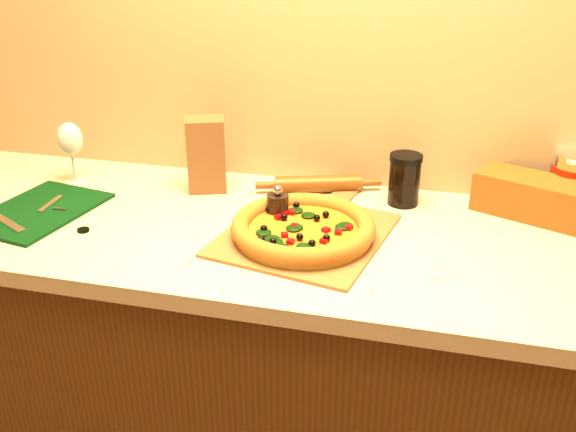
% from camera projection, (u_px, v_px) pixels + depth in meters
% --- Properties ---
extents(cabinet, '(2.80, 0.65, 0.86)m').
position_uv_depth(cabinet, '(309.00, 387.00, 1.73)').
color(cabinet, '#472C0F').
rests_on(cabinet, ground).
extents(countertop, '(2.84, 0.68, 0.04)m').
position_uv_depth(countertop, '(312.00, 239.00, 1.54)').
color(countertop, beige).
rests_on(countertop, cabinet).
extents(pizza_peel, '(0.42, 0.56, 0.01)m').
position_uv_depth(pizza_peel, '(308.00, 232.00, 1.52)').
color(pizza_peel, brown).
rests_on(pizza_peel, countertop).
extents(pizza, '(0.33, 0.33, 0.05)m').
position_uv_depth(pizza, '(303.00, 228.00, 1.48)').
color(pizza, '#B7862D').
rests_on(pizza, pizza_peel).
extents(cutting_board, '(0.28, 0.36, 0.02)m').
position_uv_depth(cutting_board, '(37.00, 211.00, 1.63)').
color(cutting_board, black).
rests_on(cutting_board, countertop).
extents(bottle_cap, '(0.03, 0.03, 0.01)m').
position_uv_depth(bottle_cap, '(83.00, 230.00, 1.53)').
color(bottle_cap, black).
rests_on(bottle_cap, countertop).
extents(pepper_grinder, '(0.05, 0.05, 0.10)m').
position_uv_depth(pepper_grinder, '(278.00, 208.00, 1.56)').
color(pepper_grinder, black).
rests_on(pepper_grinder, countertop).
extents(rolling_pin, '(0.33, 0.13, 0.05)m').
position_uv_depth(rolling_pin, '(318.00, 184.00, 1.74)').
color(rolling_pin, '#613010').
rests_on(rolling_pin, countertop).
extents(coffee_canister, '(0.11, 0.11, 0.15)m').
position_uv_depth(coffee_canister, '(572.00, 181.00, 1.62)').
color(coffee_canister, silver).
rests_on(coffee_canister, countertop).
extents(bread_bag, '(0.38, 0.25, 0.10)m').
position_uv_depth(bread_bag, '(551.00, 201.00, 1.57)').
color(bread_bag, '#623312').
rests_on(bread_bag, countertop).
extents(wine_glass, '(0.07, 0.07, 0.17)m').
position_uv_depth(wine_glass, '(70.00, 141.00, 1.76)').
color(wine_glass, silver).
rests_on(wine_glass, countertop).
extents(paper_bag, '(0.12, 0.11, 0.20)m').
position_uv_depth(paper_bag, '(206.00, 155.00, 1.73)').
color(paper_bag, brown).
rests_on(paper_bag, countertop).
extents(dark_jar, '(0.08, 0.08, 0.14)m').
position_uv_depth(dark_jar, '(404.00, 179.00, 1.65)').
color(dark_jar, black).
rests_on(dark_jar, countertop).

